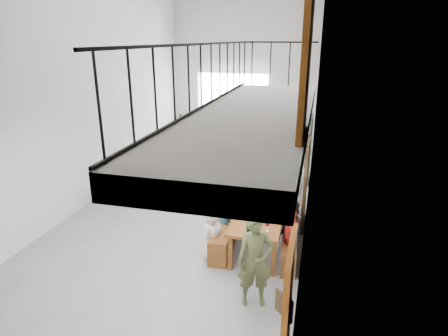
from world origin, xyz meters
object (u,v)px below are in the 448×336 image
(side_bench, at_px, (125,175))
(host_standing, at_px, (255,261))
(tasting_table, at_px, (261,214))
(bicycle_near, at_px, (248,135))
(bench_inner, at_px, (228,228))
(oak_barrel, at_px, (184,135))
(serving_counter, at_px, (198,133))

(side_bench, height_order, host_standing, host_standing)
(tasting_table, distance_m, bicycle_near, 7.24)
(tasting_table, relative_size, bench_inner, 1.03)
(oak_barrel, height_order, bicycle_near, bicycle_near)
(host_standing, xyz_separation_m, bicycle_near, (-1.80, 8.84, -0.26))
(tasting_table, relative_size, host_standing, 1.48)
(side_bench, bearing_deg, host_standing, -43.05)
(tasting_table, bearing_deg, side_bench, 151.02)
(side_bench, height_order, serving_counter, serving_counter)
(host_standing, bearing_deg, bench_inner, 97.91)
(bench_inner, height_order, oak_barrel, oak_barrel)
(serving_counter, relative_size, bicycle_near, 0.89)
(side_bench, distance_m, host_standing, 6.30)
(side_bench, relative_size, oak_barrel, 2.24)
(serving_counter, relative_size, host_standing, 1.13)
(oak_barrel, relative_size, bicycle_near, 0.42)
(tasting_table, height_order, side_bench, tasting_table)
(serving_counter, height_order, bicycle_near, bicycle_near)
(bench_inner, relative_size, serving_counter, 1.28)
(bench_inner, height_order, side_bench, side_bench)
(tasting_table, xyz_separation_m, side_bench, (-4.40, 2.50, -0.45))
(tasting_table, height_order, bench_inner, tasting_table)
(serving_counter, bearing_deg, oak_barrel, -148.20)
(oak_barrel, bearing_deg, host_standing, -63.42)
(tasting_table, bearing_deg, host_standing, -83.64)
(side_bench, xyz_separation_m, host_standing, (4.59, -4.28, 0.52))
(oak_barrel, xyz_separation_m, bicycle_near, (2.53, 0.20, 0.10))
(bench_inner, bearing_deg, host_standing, -67.41)
(tasting_table, bearing_deg, bench_inner, 173.51)
(side_bench, distance_m, bicycle_near, 5.35)
(tasting_table, relative_size, side_bench, 1.25)
(bench_inner, distance_m, serving_counter, 7.63)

